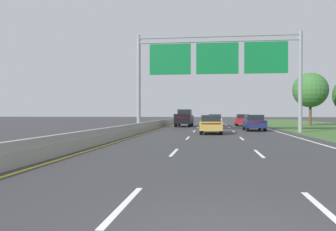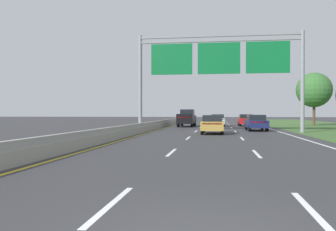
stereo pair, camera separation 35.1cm
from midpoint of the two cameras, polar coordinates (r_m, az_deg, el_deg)
ground_plane at (r=40.10m, az=7.99°, el=-2.09°), size 220.00×220.00×0.00m
lane_striping at (r=39.64m, az=7.99°, el=-2.11°), size 11.96×106.00×0.01m
median_barrier_concrete at (r=40.63m, az=-1.37°, el=-1.55°), size 0.60×110.00×0.85m
overhead_sign_gantry at (r=32.87m, az=8.53°, el=8.55°), size 15.06×0.42×9.05m
pickup_truck_black at (r=45.16m, az=3.29°, el=-0.44°), size 2.13×5.45×2.20m
car_red_right_lane_sedan at (r=48.41m, az=12.62°, el=-0.69°), size 1.84×4.41×1.57m
car_gold_centre_lane_sedan at (r=29.93m, az=7.53°, el=-1.38°), size 1.84×4.41×1.57m
car_silver_centre_lane_sedan at (r=46.85m, az=8.26°, el=-0.72°), size 1.93×4.44×1.57m
car_navy_right_lane_sedan at (r=35.76m, az=14.33°, el=-1.09°), size 1.94×4.45×1.57m
roadside_tree_far at (r=52.12m, az=22.72°, el=3.83°), size 4.74×4.74×7.26m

